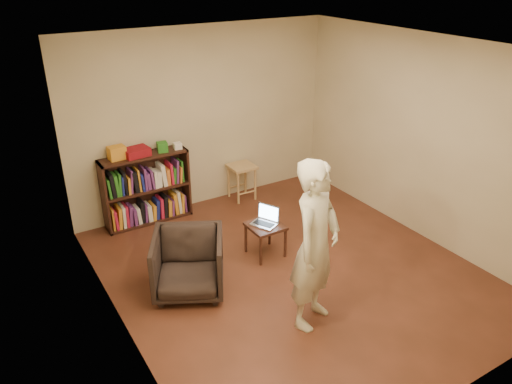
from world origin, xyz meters
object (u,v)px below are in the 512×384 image
side_table (265,230)px  laptop (266,219)px  bookshelf (147,192)px  stool (242,172)px  armchair (188,264)px  person (315,245)px

side_table → laptop: size_ratio=1.13×
bookshelf → side_table: bookshelf is taller
stool → bookshelf: bearing=177.5°
armchair → laptop: bearing=38.9°
bookshelf → side_table: 1.87m
bookshelf → laptop: 1.85m
armchair → laptop: size_ratio=2.07×
armchair → person: 1.50m
bookshelf → stool: (1.49, -0.06, 0.00)m
bookshelf → armchair: bookshelf is taller
armchair → bookshelf: bearing=111.8°
bookshelf → laptop: bearing=-58.8°
armchair → laptop: 1.18m
person → laptop: bearing=51.5°
person → armchair: bearing=101.7°
armchair → laptop: (1.15, 0.23, 0.13)m
stool → side_table: stool is taller
stool → armchair: 2.43m
side_table → laptop: bearing=52.6°
stool → side_table: size_ratio=1.30×
bookshelf → person: 3.02m
bookshelf → armchair: 1.82m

